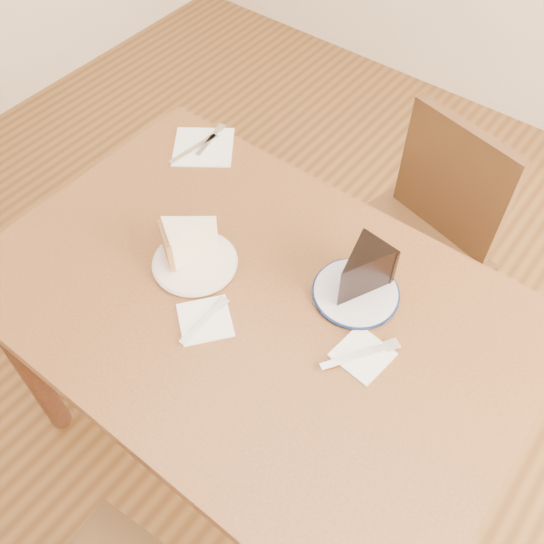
{
  "coord_description": "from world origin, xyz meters",
  "views": [
    {
      "loc": [
        0.5,
        -0.58,
        1.83
      ],
      "look_at": [
        0.01,
        0.06,
        0.8
      ],
      "focal_mm": 40.0,
      "sensor_mm": 36.0,
      "label": 1
    }
  ],
  "objects_px": {
    "table": "(254,325)",
    "plate_cream": "(195,263)",
    "carrot_cake": "(193,239)",
    "plate_navy": "(356,293)",
    "chair_far": "(409,248)",
    "chocolate_cake": "(358,275)"
  },
  "relations": [
    {
      "from": "table",
      "to": "plate_cream",
      "type": "xyz_separation_m",
      "value": [
        -0.17,
        -0.0,
        0.1
      ]
    },
    {
      "from": "table",
      "to": "carrot_cake",
      "type": "relative_size",
      "value": 10.57
    },
    {
      "from": "plate_navy",
      "to": "chair_far",
      "type": "bearing_deg",
      "value": 97.27
    },
    {
      "from": "chair_far",
      "to": "plate_navy",
      "type": "distance_m",
      "value": 0.52
    },
    {
      "from": "plate_cream",
      "to": "plate_navy",
      "type": "bearing_deg",
      "value": 24.44
    },
    {
      "from": "plate_navy",
      "to": "chocolate_cake",
      "type": "bearing_deg",
      "value": 133.89
    },
    {
      "from": "chocolate_cake",
      "to": "plate_navy",
      "type": "bearing_deg",
      "value": 139.98
    },
    {
      "from": "chocolate_cake",
      "to": "plate_cream",
      "type": "bearing_deg",
      "value": 31.53
    },
    {
      "from": "table",
      "to": "chocolate_cake",
      "type": "xyz_separation_m",
      "value": [
        0.16,
        0.15,
        0.16
      ]
    },
    {
      "from": "table",
      "to": "plate_navy",
      "type": "bearing_deg",
      "value": 42.04
    },
    {
      "from": "table",
      "to": "plate_cream",
      "type": "bearing_deg",
      "value": -179.25
    },
    {
      "from": "table",
      "to": "chair_far",
      "type": "bearing_deg",
      "value": 79.09
    },
    {
      "from": "plate_navy",
      "to": "carrot_cake",
      "type": "xyz_separation_m",
      "value": [
        -0.35,
        -0.13,
        0.05
      ]
    },
    {
      "from": "plate_cream",
      "to": "table",
      "type": "bearing_deg",
      "value": 0.75
    },
    {
      "from": "table",
      "to": "chocolate_cake",
      "type": "relative_size",
      "value": 9.35
    },
    {
      "from": "chair_far",
      "to": "plate_navy",
      "type": "xyz_separation_m",
      "value": [
        0.05,
        -0.43,
        0.29
      ]
    },
    {
      "from": "chair_far",
      "to": "chocolate_cake",
      "type": "xyz_separation_m",
      "value": [
        0.05,
        -0.42,
        0.34
      ]
    },
    {
      "from": "plate_navy",
      "to": "carrot_cake",
      "type": "height_order",
      "value": "carrot_cake"
    },
    {
      "from": "plate_cream",
      "to": "plate_navy",
      "type": "xyz_separation_m",
      "value": [
        0.33,
        0.15,
        0.0
      ]
    },
    {
      "from": "plate_navy",
      "to": "plate_cream",
      "type": "bearing_deg",
      "value": -155.56
    },
    {
      "from": "table",
      "to": "plate_navy",
      "type": "height_order",
      "value": "plate_navy"
    },
    {
      "from": "carrot_cake",
      "to": "chocolate_cake",
      "type": "height_order",
      "value": "chocolate_cake"
    }
  ]
}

